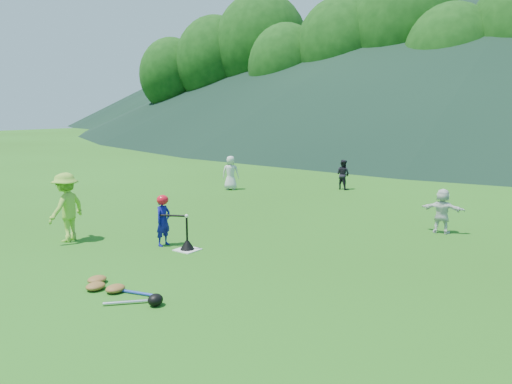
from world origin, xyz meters
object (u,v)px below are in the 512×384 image
home_plate (187,250)px  adult_coach (66,207)px  fielder_a (231,173)px  batter_child (163,221)px  batting_tee (187,244)px  equipment_pile (115,289)px  fielder_b (343,175)px  fielder_d (442,211)px

home_plate → adult_coach: adult_coach is taller
home_plate → fielder_a: size_ratio=0.36×
adult_coach → fielder_a: bearing=175.4°
home_plate → batter_child: size_ratio=0.41×
batting_tee → equipment_pile: size_ratio=0.38×
fielder_a → fielder_b: 4.12m
fielder_a → equipment_pile: (4.89, -9.26, -0.56)m
fielder_a → batter_child: bearing=88.5°
home_plate → fielder_d: (3.94, 4.60, 0.53)m
batter_child → home_plate: bearing=-91.7°
adult_coach → fielder_b: 10.39m
batter_child → equipment_pile: 2.87m
batter_child → adult_coach: size_ratio=0.70×
batting_tee → adult_coach: bearing=-159.7°
batter_child → adult_coach: (-2.02, -0.98, 0.23)m
adult_coach → fielder_b: bearing=154.4°
home_plate → batter_child: bearing=-178.6°
fielder_a → batting_tee: 7.97m
adult_coach → equipment_pile: adult_coach is taller
fielder_a → fielder_d: fielder_a is taller
adult_coach → fielder_a: size_ratio=1.24×
fielder_d → equipment_pile: bearing=60.1°
home_plate → batter_child: (-0.68, -0.02, 0.53)m
home_plate → fielder_b: (-0.85, 9.22, 0.54)m
home_plate → fielder_b: fielder_b is taller
batter_child → fielder_b: 9.24m
adult_coach → fielder_a: 7.92m
fielder_d → batting_tee: 6.08m
fielder_d → batting_tee: size_ratio=1.59×
fielder_d → batter_child: bearing=39.6°
fielder_b → equipment_pile: bearing=107.1°
home_plate → adult_coach: bearing=-159.7°
adult_coach → fielder_d: bearing=114.8°
adult_coach → batting_tee: (2.70, 1.00, -0.64)m
fielder_b → batting_tee: fielder_b is taller
adult_coach → batting_tee: bearing=95.0°
equipment_pile → batter_child: bearing=119.6°
batter_child → fielder_d: 6.53m
fielder_b → fielder_d: fielder_b is taller
home_plate → adult_coach: 2.98m
adult_coach → fielder_b: size_ratio=1.41×
fielder_a → equipment_pile: 10.49m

